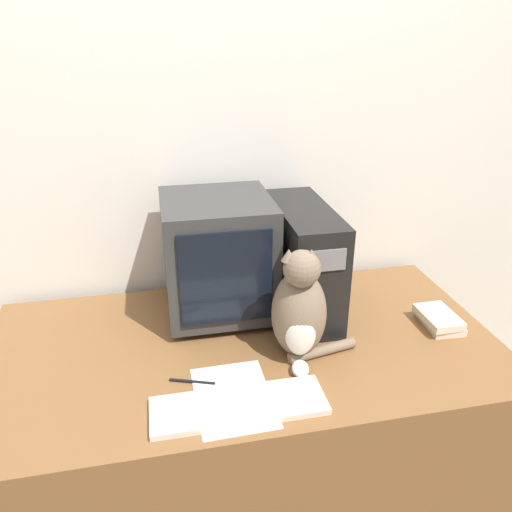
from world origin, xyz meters
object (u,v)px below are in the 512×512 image
object	(u,v)px
computer_tower	(303,260)
book_stack	(439,320)
crt_monitor	(218,256)
pen	(192,382)
cat	(300,311)
keyboard	(239,406)

from	to	relation	value
computer_tower	book_stack	world-z (taller)	computer_tower
crt_monitor	pen	world-z (taller)	crt_monitor
cat	crt_monitor	bearing A→B (deg)	135.61
keyboard	book_stack	bearing A→B (deg)	19.41
crt_monitor	computer_tower	distance (m)	0.30
book_stack	crt_monitor	bearing A→B (deg)	160.75
book_stack	keyboard	bearing A→B (deg)	-160.59
computer_tower	keyboard	distance (m)	0.61
cat	pen	world-z (taller)	cat
computer_tower	pen	world-z (taller)	computer_tower
computer_tower	book_stack	bearing A→B (deg)	-26.67
keyboard	book_stack	distance (m)	0.80
computer_tower	cat	world-z (taller)	computer_tower
crt_monitor	book_stack	size ratio (longest dim) A/B	2.56
keyboard	book_stack	world-z (taller)	book_stack
pen	book_stack	bearing A→B (deg)	8.59
book_stack	computer_tower	bearing A→B (deg)	153.33
cat	book_stack	world-z (taller)	cat
keyboard	computer_tower	bearing A→B (deg)	56.70
computer_tower	keyboard	xyz separation A→B (m)	(-0.32, -0.48, -0.18)
cat	book_stack	bearing A→B (deg)	17.74
crt_monitor	book_stack	distance (m)	0.80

